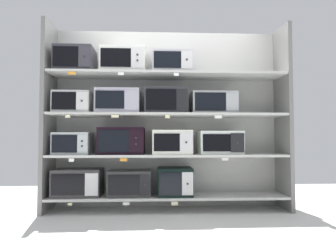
# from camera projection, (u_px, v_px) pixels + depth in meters

# --- Properties ---
(ground) EXTENTS (6.90, 6.00, 0.02)m
(ground) POSITION_uv_depth(u_px,v_px,m) (173.00, 238.00, 2.62)
(ground) COLOR silver
(back_panel) EXTENTS (3.10, 0.04, 2.33)m
(back_panel) POSITION_uv_depth(u_px,v_px,m) (167.00, 118.00, 3.93)
(back_panel) COLOR #B2B2AD
(back_panel) RESTS_ON ground
(upright_left) EXTENTS (0.05, 0.46, 2.33)m
(upright_left) POSITION_uv_depth(u_px,v_px,m) (48.00, 116.00, 3.61)
(upright_left) COLOR slate
(upright_left) RESTS_ON ground
(upright_right) EXTENTS (0.05, 0.46, 2.33)m
(upright_right) POSITION_uv_depth(u_px,v_px,m) (283.00, 117.00, 3.74)
(upright_right) COLOR slate
(upright_right) RESTS_ON ground
(shelf_0) EXTENTS (2.90, 0.46, 0.03)m
(shelf_0) POSITION_uv_depth(u_px,v_px,m) (168.00, 196.00, 3.63)
(shelf_0) COLOR beige
(shelf_0) RESTS_ON ground
(microwave_0) EXTENTS (0.57, 0.37, 0.33)m
(microwave_0) POSITION_uv_depth(u_px,v_px,m) (78.00, 182.00, 3.58)
(microwave_0) COLOR #343234
(microwave_0) RESTS_ON shelf_0
(microwave_1) EXTENTS (0.52, 0.38, 0.31)m
(microwave_1) POSITION_uv_depth(u_px,v_px,m) (130.00, 183.00, 3.61)
(microwave_1) COLOR #2A2D2C
(microwave_1) RESTS_ON shelf_0
(microwave_2) EXTENTS (0.43, 0.43, 0.34)m
(microwave_2) POSITION_uv_depth(u_px,v_px,m) (175.00, 181.00, 3.64)
(microwave_2) COLOR black
(microwave_2) RESTS_ON shelf_0
(price_tag_0) EXTENTS (0.05, 0.00, 0.03)m
(price_tag_0) POSITION_uv_depth(u_px,v_px,m) (70.00, 204.00, 3.34)
(price_tag_0) COLOR beige
(price_tag_1) EXTENTS (0.08, 0.00, 0.03)m
(price_tag_1) POSITION_uv_depth(u_px,v_px,m) (126.00, 204.00, 3.37)
(price_tag_1) COLOR white
(price_tag_2) EXTENTS (0.08, 0.00, 0.04)m
(price_tag_2) POSITION_uv_depth(u_px,v_px,m) (175.00, 204.00, 3.39)
(price_tag_2) COLOR beige
(shelf_1) EXTENTS (2.90, 0.46, 0.03)m
(shelf_1) POSITION_uv_depth(u_px,v_px,m) (168.00, 155.00, 3.65)
(shelf_1) COLOR beige
(microwave_3) EXTENTS (0.43, 0.36, 0.27)m
(microwave_3) POSITION_uv_depth(u_px,v_px,m) (73.00, 143.00, 3.60)
(microwave_3) COLOR #B4BCBD
(microwave_3) RESTS_ON shelf_1
(microwave_4) EXTENTS (0.56, 0.37, 0.33)m
(microwave_4) POSITION_uv_depth(u_px,v_px,m) (122.00, 141.00, 3.63)
(microwave_4) COLOR black
(microwave_4) RESTS_ON shelf_1
(microwave_5) EXTENTS (0.49, 0.43, 0.30)m
(microwave_5) POSITION_uv_depth(u_px,v_px,m) (172.00, 142.00, 3.66)
(microwave_5) COLOR silver
(microwave_5) RESTS_ON shelf_1
(microwave_6) EXTENTS (0.54, 0.36, 0.29)m
(microwave_6) POSITION_uv_depth(u_px,v_px,m) (220.00, 143.00, 3.69)
(microwave_6) COLOR silver
(microwave_6) RESTS_ON shelf_1
(price_tag_3) EXTENTS (0.06, 0.00, 0.04)m
(price_tag_3) POSITION_uv_depth(u_px,v_px,m) (71.00, 160.00, 3.36)
(price_tag_3) COLOR white
(price_tag_4) EXTENTS (0.08, 0.00, 0.03)m
(price_tag_4) POSITION_uv_depth(u_px,v_px,m) (123.00, 160.00, 3.39)
(price_tag_4) COLOR orange
(price_tag_5) EXTENTS (0.07, 0.00, 0.03)m
(price_tag_5) POSITION_uv_depth(u_px,v_px,m) (225.00, 159.00, 3.45)
(price_tag_5) COLOR white
(shelf_2) EXTENTS (2.90, 0.46, 0.03)m
(shelf_2) POSITION_uv_depth(u_px,v_px,m) (168.00, 115.00, 3.68)
(shelf_2) COLOR beige
(microwave_7) EXTENTS (0.44, 0.42, 0.26)m
(microwave_7) POSITION_uv_depth(u_px,v_px,m) (74.00, 103.00, 3.63)
(microwave_7) COLOR #B4B7B6
(microwave_7) RESTS_ON shelf_2
(microwave_8) EXTENTS (0.54, 0.41, 0.30)m
(microwave_8) POSITION_uv_depth(u_px,v_px,m) (119.00, 102.00, 3.65)
(microwave_8) COLOR #A39FAF
(microwave_8) RESTS_ON shelf_2
(microwave_9) EXTENTS (0.53, 0.40, 0.31)m
(microwave_9) POSITION_uv_depth(u_px,v_px,m) (166.00, 102.00, 3.68)
(microwave_9) COLOR #2D2F34
(microwave_9) RESTS_ON shelf_2
(microwave_10) EXTENTS (0.56, 0.34, 0.27)m
(microwave_10) POSITION_uv_depth(u_px,v_px,m) (213.00, 103.00, 3.70)
(microwave_10) COLOR #A0A4A6
(microwave_10) RESTS_ON shelf_2
(price_tag_6) EXTENTS (0.06, 0.00, 0.04)m
(price_tag_6) POSITION_uv_depth(u_px,v_px,m) (68.00, 116.00, 3.39)
(price_tag_6) COLOR beige
(price_tag_7) EXTENTS (0.09, 0.00, 0.03)m
(price_tag_7) POSITION_uv_depth(u_px,v_px,m) (115.00, 116.00, 3.41)
(price_tag_7) COLOR beige
(price_tag_8) EXTENTS (0.06, 0.00, 0.04)m
(price_tag_8) POSITION_uv_depth(u_px,v_px,m) (168.00, 117.00, 3.44)
(price_tag_8) COLOR beige
(price_tag_9) EXTENTS (0.09, 0.00, 0.04)m
(price_tag_9) POSITION_uv_depth(u_px,v_px,m) (218.00, 117.00, 3.47)
(price_tag_9) COLOR white
(shelf_3) EXTENTS (2.90, 0.46, 0.03)m
(shelf_3) POSITION_uv_depth(u_px,v_px,m) (168.00, 75.00, 3.70)
(shelf_3) COLOR beige
(microwave_11) EXTENTS (0.46, 0.41, 0.31)m
(microwave_11) POSITION_uv_depth(u_px,v_px,m) (75.00, 61.00, 3.65)
(microwave_11) COLOR #323139
(microwave_11) RESTS_ON shelf_3
(microwave_12) EXTENTS (0.55, 0.35, 0.32)m
(microwave_12) POSITION_uv_depth(u_px,v_px,m) (123.00, 61.00, 3.68)
(microwave_12) COLOR silver
(microwave_12) RESTS_ON shelf_3
(microwave_13) EXTENTS (0.50, 0.38, 0.27)m
(microwave_13) POSITION_uv_depth(u_px,v_px,m) (172.00, 63.00, 3.70)
(microwave_13) COLOR #B5B4BB
(microwave_13) RESTS_ON shelf_3
(price_tag_10) EXTENTS (0.08, 0.00, 0.03)m
(price_tag_10) POSITION_uv_depth(u_px,v_px,m) (72.00, 73.00, 3.41)
(price_tag_10) COLOR orange
(price_tag_11) EXTENTS (0.07, 0.00, 0.03)m
(price_tag_11) POSITION_uv_depth(u_px,v_px,m) (121.00, 74.00, 3.44)
(price_tag_11) COLOR white
(price_tag_12) EXTENTS (0.06, 0.00, 0.04)m
(price_tag_12) POSITION_uv_depth(u_px,v_px,m) (176.00, 74.00, 3.47)
(price_tag_12) COLOR white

